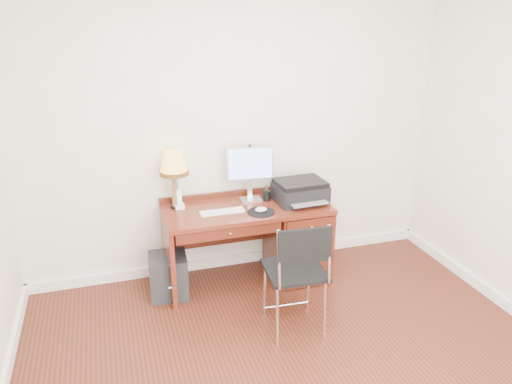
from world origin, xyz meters
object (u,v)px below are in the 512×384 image
object	(u,v)px
phone	(180,203)
chair	(298,266)
printer	(300,191)
equipment_box	(168,275)
desk	(279,236)
leg_lamp	(174,166)
monitor	(250,167)

from	to	relation	value
phone	chair	xyz separation A→B (m)	(0.74, -1.03, -0.22)
chair	phone	bearing A→B (deg)	129.42
printer	phone	size ratio (longest dim) A/B	2.72
phone	equipment_box	world-z (taller)	phone
chair	printer	bearing A→B (deg)	71.49
desk	leg_lamp	bearing A→B (deg)	169.60
printer	phone	xyz separation A→B (m)	(-1.10, 0.16, -0.05)
monitor	phone	world-z (taller)	monitor
chair	desk	bearing A→B (deg)	83.08
printer	chair	world-z (taller)	chair
monitor	phone	xyz separation A→B (m)	(-0.67, -0.04, -0.27)
printer	equipment_box	bearing A→B (deg)	178.49
desk	equipment_box	distance (m)	1.09
desk	phone	distance (m)	1.00
printer	chair	xyz separation A→B (m)	(-0.36, -0.87, -0.27)
printer	leg_lamp	bearing A→B (deg)	167.54
phone	printer	bearing A→B (deg)	-5.88
desk	chair	size ratio (longest dim) A/B	1.56
printer	leg_lamp	size ratio (longest dim) A/B	0.90
desk	leg_lamp	world-z (taller)	leg_lamp
desk	chair	xyz separation A→B (m)	(-0.17, -0.89, 0.17)
desk	printer	xyz separation A→B (m)	(0.19, -0.02, 0.44)
printer	chair	bearing A→B (deg)	-115.22
monitor	printer	world-z (taller)	monitor
printer	monitor	bearing A→B (deg)	152.61
leg_lamp	chair	distance (m)	1.42
phone	chair	bearing A→B (deg)	-52.07
printer	equipment_box	world-z (taller)	printer
desk	printer	world-z (taller)	printer
chair	equipment_box	bearing A→B (deg)	140.76
chair	equipment_box	xyz separation A→B (m)	(-0.90, 0.84, -0.39)
desk	monitor	xyz separation A→B (m)	(-0.24, 0.18, 0.66)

